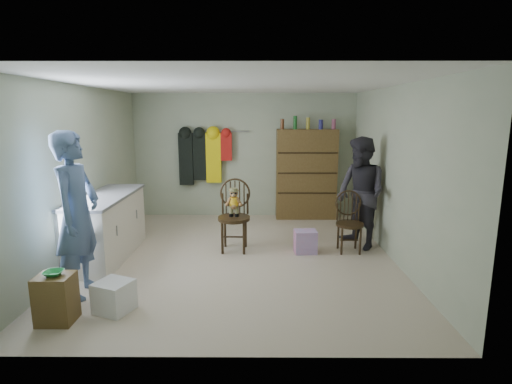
{
  "coord_description": "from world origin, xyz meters",
  "views": [
    {
      "loc": [
        0.28,
        -5.66,
        2.11
      ],
      "look_at": [
        0.25,
        0.2,
        0.95
      ],
      "focal_mm": 28.0,
      "sensor_mm": 36.0,
      "label": 1
    }
  ],
  "objects_px": {
    "dresser": "(306,174)",
    "counter": "(107,226)",
    "chair_front": "(234,210)",
    "chair_far": "(349,219)"
  },
  "relations": [
    {
      "from": "chair_front",
      "to": "dresser",
      "type": "height_order",
      "value": "dresser"
    },
    {
      "from": "counter",
      "to": "dresser",
      "type": "xyz_separation_m",
      "value": [
        3.2,
        2.3,
        0.44
      ]
    },
    {
      "from": "chair_front",
      "to": "chair_far",
      "type": "relative_size",
      "value": 1.18
    },
    {
      "from": "chair_front",
      "to": "dresser",
      "type": "bearing_deg",
      "value": 58.09
    },
    {
      "from": "counter",
      "to": "dresser",
      "type": "relative_size",
      "value": 0.9
    },
    {
      "from": "chair_far",
      "to": "dresser",
      "type": "bearing_deg",
      "value": 102.73
    },
    {
      "from": "counter",
      "to": "chair_far",
      "type": "bearing_deg",
      "value": 4.68
    },
    {
      "from": "chair_far",
      "to": "dresser",
      "type": "xyz_separation_m",
      "value": [
        -0.44,
        2.0,
        0.4
      ]
    },
    {
      "from": "chair_front",
      "to": "dresser",
      "type": "distance_m",
      "value": 2.38
    },
    {
      "from": "dresser",
      "to": "counter",
      "type": "bearing_deg",
      "value": -144.31
    }
  ]
}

